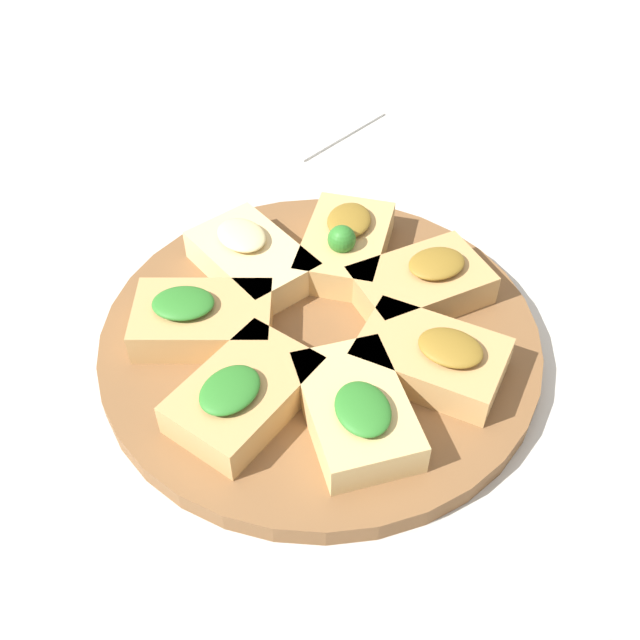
{
  "coord_description": "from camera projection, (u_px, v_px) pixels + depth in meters",
  "views": [
    {
      "loc": [
        0.24,
        0.35,
        0.47
      ],
      "look_at": [
        0.0,
        0.0,
        0.03
      ],
      "focal_mm": 42.0,
      "sensor_mm": 36.0,
      "label": 1
    }
  ],
  "objects": [
    {
      "name": "focaccia_slice_5",
      "position": [
        202.0,
        319.0,
        0.61
      ],
      "size": [
        0.13,
        0.12,
        0.04
      ],
      "color": "tan",
      "rests_on": "serving_board"
    },
    {
      "name": "focaccia_slice_6",
      "position": [
        243.0,
        394.0,
        0.55
      ],
      "size": [
        0.13,
        0.1,
        0.04
      ],
      "color": "tan",
      "rests_on": "serving_board"
    },
    {
      "name": "ground_plane",
      "position": [
        320.0,
        346.0,
        0.63
      ],
      "size": [
        3.0,
        3.0,
        0.0
      ],
      "primitive_type": "plane",
      "color": "beige"
    },
    {
      "name": "napkin_stack",
      "position": [
        309.0,
        117.0,
        0.88
      ],
      "size": [
        0.16,
        0.14,
        0.01
      ],
      "primitive_type": "cube",
      "rotation": [
        0.0,
        0.0,
        0.19
      ],
      "color": "white",
      "rests_on": "ground_plane"
    },
    {
      "name": "focaccia_slice_2",
      "position": [
        422.0,
        283.0,
        0.63
      ],
      "size": [
        0.12,
        0.09,
        0.04
      ],
      "color": "tan",
      "rests_on": "serving_board"
    },
    {
      "name": "serving_board",
      "position": [
        320.0,
        339.0,
        0.62
      ],
      "size": [
        0.36,
        0.36,
        0.02
      ],
      "primitive_type": "cylinder",
      "color": "brown",
      "rests_on": "ground_plane"
    },
    {
      "name": "focaccia_slice_1",
      "position": [
        432.0,
        358.0,
        0.58
      ],
      "size": [
        0.12,
        0.13,
        0.04
      ],
      "color": "tan",
      "rests_on": "serving_board"
    },
    {
      "name": "focaccia_slice_3",
      "position": [
        345.0,
        244.0,
        0.67
      ],
      "size": [
        0.13,
        0.13,
        0.05
      ],
      "color": "tan",
      "rests_on": "serving_board"
    },
    {
      "name": "focaccia_slice_4",
      "position": [
        251.0,
        258.0,
        0.66
      ],
      "size": [
        0.08,
        0.12,
        0.04
      ],
      "color": "#E5C689",
      "rests_on": "serving_board"
    },
    {
      "name": "focaccia_slice_0",
      "position": [
        356.0,
        410.0,
        0.54
      ],
      "size": [
        0.1,
        0.13,
        0.04
      ],
      "color": "#DBB775",
      "rests_on": "serving_board"
    }
  ]
}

